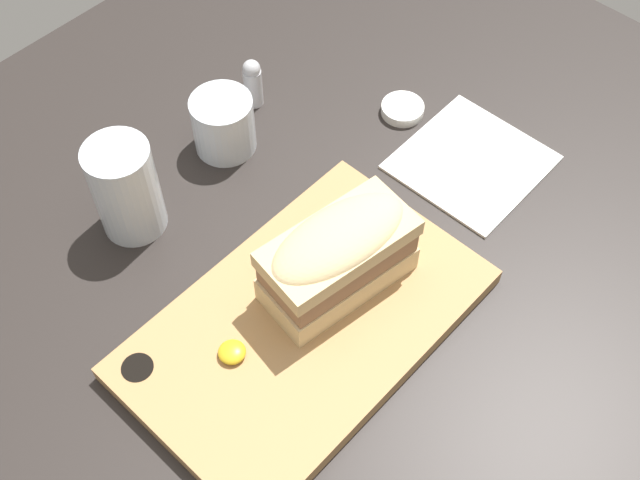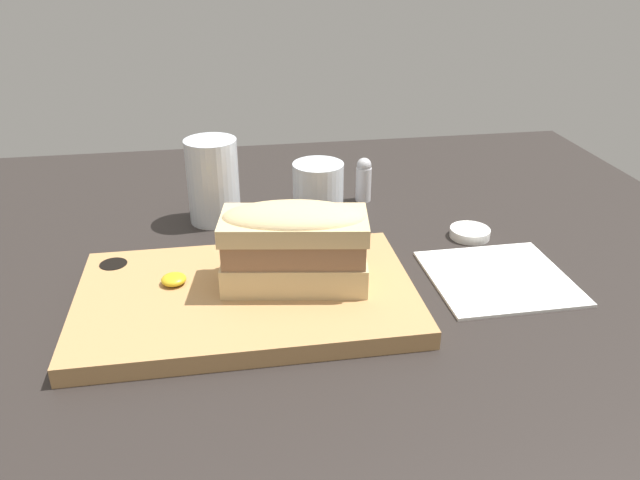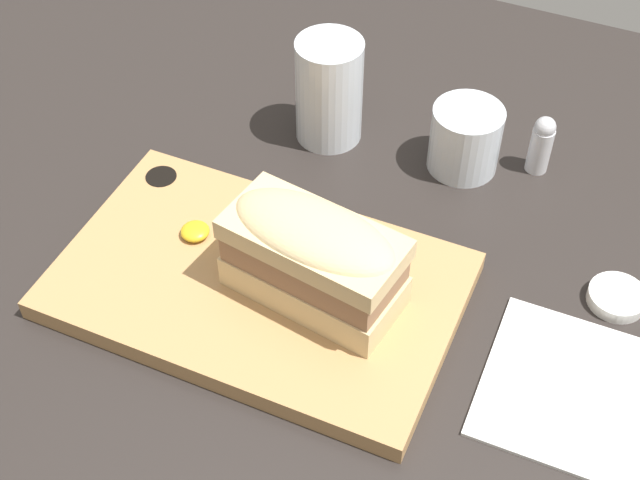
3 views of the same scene
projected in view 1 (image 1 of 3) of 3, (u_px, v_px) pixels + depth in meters
The scene contains 9 objects.
dining_table at pixel (281, 337), 90.75cm from camera, with size 149.37×121.62×2.00cm.
serving_board at pixel (304, 324), 89.35cm from camera, with size 39.90×24.81×2.31cm.
sandwich at pixel (338, 255), 86.70cm from camera, with size 18.13×10.73×10.22cm.
mustard_dollop at pixel (232, 352), 85.37cm from camera, with size 3.02×3.02×1.21cm.
water_glass at pixel (127, 193), 94.40cm from camera, with size 7.86×7.86×12.95cm.
wine_glass at pixel (224, 125), 103.27cm from camera, with size 8.10×8.10×7.91cm.
napkin at pixel (471, 162), 104.33cm from camera, with size 17.71×17.12×0.40cm.
salt_shaker at pixel (253, 82), 107.84cm from camera, with size 2.56×2.56×7.40cm.
condiment_dish at pixel (403, 109), 109.23cm from camera, with size 5.85×5.85×1.36cm.
Camera 1 is at (-28.91, -32.86, 81.38)cm, focal length 45.00 mm.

